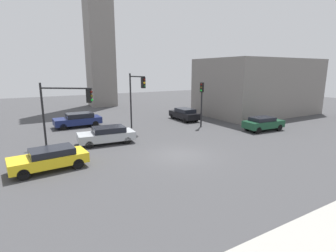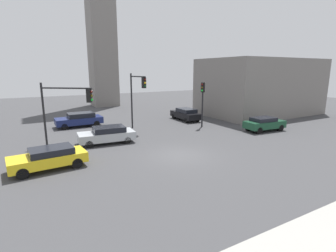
{
  "view_description": "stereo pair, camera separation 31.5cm",
  "coord_description": "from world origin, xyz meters",
  "px_view_note": "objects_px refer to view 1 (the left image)",
  "views": [
    {
      "loc": [
        -9.4,
        -14.54,
        5.84
      ],
      "look_at": [
        0.95,
        3.26,
        1.39
      ],
      "focal_mm": 27.56,
      "sensor_mm": 36.0,
      "label": 1
    },
    {
      "loc": [
        -9.13,
        -14.69,
        5.84
      ],
      "look_at": [
        0.95,
        3.26,
        1.39
      ],
      "focal_mm": 27.56,
      "sensor_mm": 36.0,
      "label": 2
    }
  ],
  "objects_px": {
    "car_2": "(184,114)",
    "traffic_light_1": "(137,91)",
    "car_0": "(263,123)",
    "car_3": "(107,135)",
    "car_4": "(78,120)",
    "traffic_light_0": "(66,102)",
    "car_1": "(50,158)",
    "traffic_light_2": "(202,96)"
  },
  "relations": [
    {
      "from": "car_2",
      "to": "traffic_light_1",
      "type": "bearing_deg",
      "value": 106.73
    },
    {
      "from": "traffic_light_1",
      "to": "car_0",
      "type": "xyz_separation_m",
      "value": [
        10.62,
        -6.52,
        -3.14
      ]
    },
    {
      "from": "car_3",
      "to": "car_4",
      "type": "distance_m",
      "value": 7.8
    },
    {
      "from": "traffic_light_1",
      "to": "car_0",
      "type": "relative_size",
      "value": 1.33
    },
    {
      "from": "car_4",
      "to": "car_2",
      "type": "bearing_deg",
      "value": 167.57
    },
    {
      "from": "car_0",
      "to": "car_3",
      "type": "relative_size",
      "value": 0.91
    },
    {
      "from": "traffic_light_0",
      "to": "car_1",
      "type": "xyz_separation_m",
      "value": [
        -1.85,
        -4.54,
        -2.76
      ]
    },
    {
      "from": "traffic_light_2",
      "to": "car_4",
      "type": "bearing_deg",
      "value": -61.08
    },
    {
      "from": "car_0",
      "to": "car_2",
      "type": "xyz_separation_m",
      "value": [
        -3.66,
        8.51,
        0.01
      ]
    },
    {
      "from": "traffic_light_2",
      "to": "car_3",
      "type": "relative_size",
      "value": 1.01
    },
    {
      "from": "traffic_light_2",
      "to": "car_4",
      "type": "xyz_separation_m",
      "value": [
        -11.16,
        6.58,
        -2.49
      ]
    },
    {
      "from": "traffic_light_1",
      "to": "car_3",
      "type": "height_order",
      "value": "traffic_light_1"
    },
    {
      "from": "traffic_light_0",
      "to": "car_4",
      "type": "distance_m",
      "value": 7.9
    },
    {
      "from": "traffic_light_2",
      "to": "car_2",
      "type": "distance_m",
      "value": 4.81
    },
    {
      "from": "traffic_light_2",
      "to": "car_0",
      "type": "xyz_separation_m",
      "value": [
        4.26,
        -4.46,
        -2.52
      ]
    },
    {
      "from": "traffic_light_2",
      "to": "car_2",
      "type": "relative_size",
      "value": 1.08
    },
    {
      "from": "car_1",
      "to": "car_2",
      "type": "relative_size",
      "value": 1.03
    },
    {
      "from": "traffic_light_1",
      "to": "car_0",
      "type": "height_order",
      "value": "traffic_light_1"
    },
    {
      "from": "traffic_light_0",
      "to": "car_4",
      "type": "relative_size",
      "value": 1.05
    },
    {
      "from": "car_1",
      "to": "car_2",
      "type": "bearing_deg",
      "value": -154.64
    },
    {
      "from": "traffic_light_2",
      "to": "car_3",
      "type": "bearing_deg",
      "value": -24.06
    },
    {
      "from": "traffic_light_1",
      "to": "car_3",
      "type": "distance_m",
      "value": 6.11
    },
    {
      "from": "traffic_light_0",
      "to": "car_0",
      "type": "xyz_separation_m",
      "value": [
        17.56,
        -3.92,
        -2.74
      ]
    },
    {
      "from": "car_2",
      "to": "traffic_light_2",
      "type": "bearing_deg",
      "value": 172.29
    },
    {
      "from": "car_3",
      "to": "traffic_light_2",
      "type": "bearing_deg",
      "value": -168.41
    },
    {
      "from": "traffic_light_0",
      "to": "car_2",
      "type": "bearing_deg",
      "value": 56.27
    },
    {
      "from": "car_0",
      "to": "car_2",
      "type": "relative_size",
      "value": 0.97
    },
    {
      "from": "car_2",
      "to": "car_0",
      "type": "bearing_deg",
      "value": -155.92
    },
    {
      "from": "car_1",
      "to": "traffic_light_0",
      "type": "bearing_deg",
      "value": -116.86
    },
    {
      "from": "car_1",
      "to": "car_3",
      "type": "distance_m",
      "value": 6.09
    },
    {
      "from": "car_1",
      "to": "car_4",
      "type": "bearing_deg",
      "value": -113.61
    },
    {
      "from": "car_1",
      "to": "car_4",
      "type": "height_order",
      "value": "car_4"
    },
    {
      "from": "traffic_light_0",
      "to": "car_4",
      "type": "bearing_deg",
      "value": 111.3
    },
    {
      "from": "traffic_light_0",
      "to": "car_4",
      "type": "height_order",
      "value": "traffic_light_0"
    },
    {
      "from": "traffic_light_1",
      "to": "car_0",
      "type": "distance_m",
      "value": 12.85
    },
    {
      "from": "traffic_light_1",
      "to": "car_3",
      "type": "bearing_deg",
      "value": -61.24
    },
    {
      "from": "traffic_light_2",
      "to": "car_0",
      "type": "relative_size",
      "value": 1.11
    },
    {
      "from": "traffic_light_1",
      "to": "car_2",
      "type": "distance_m",
      "value": 7.89
    },
    {
      "from": "car_3",
      "to": "car_4",
      "type": "bearing_deg",
      "value": -79.69
    },
    {
      "from": "traffic_light_2",
      "to": "car_1",
      "type": "height_order",
      "value": "traffic_light_2"
    },
    {
      "from": "traffic_light_1",
      "to": "car_1",
      "type": "relative_size",
      "value": 1.25
    },
    {
      "from": "car_3",
      "to": "car_0",
      "type": "bearing_deg",
      "value": 172.58
    }
  ]
}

